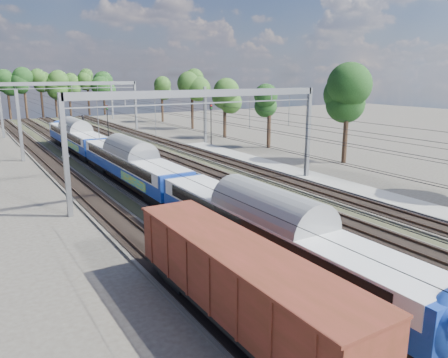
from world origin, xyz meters
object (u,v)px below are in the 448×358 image
freight_boxcar (238,281)px  worker (83,119)px  emu_train (132,159)px  signal_far (211,120)px  signal_near (108,119)px

freight_boxcar → worker: size_ratio=6.86×
emu_train → worker: bearing=80.5°
emu_train → signal_far: bearing=42.9°
signal_far → freight_boxcar: bearing=-99.3°
freight_boxcar → signal_far: bearing=61.5°
freight_boxcar → signal_near: bearing=78.4°
emu_train → signal_near: bearing=77.3°
signal_near → signal_far: size_ratio=0.93×
signal_near → signal_far: bearing=-46.7°
emu_train → signal_far: size_ratio=10.51×
freight_boxcar → signal_far: (22.44, 41.35, 1.71)m
emu_train → freight_boxcar: (-4.50, -24.69, -0.47)m
freight_boxcar → signal_far: 47.08m
emu_train → worker: (9.47, 56.56, -1.61)m
signal_near → signal_far: 16.66m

